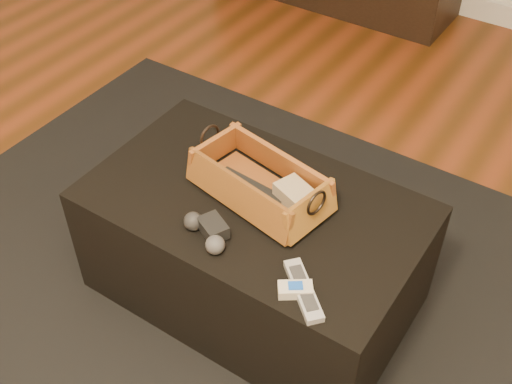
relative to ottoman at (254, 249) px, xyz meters
The scene contains 10 objects.
floor 0.51m from the ottoman, 118.36° to the right, with size 5.00×5.50×0.01m, color brown.
baseboard 2.34m from the ottoman, 95.38° to the left, with size 5.00×0.04×0.12m, color white.
area_rug 0.22m from the ottoman, 90.00° to the right, with size 2.60×2.00×0.01m, color black.
ottoman is the anchor object (origin of this frame).
tv_remote 0.24m from the ottoman, 145.66° to the left, with size 0.22×0.05×0.02m, color black.
cloth_bundle 0.29m from the ottoman, 17.52° to the left, with size 0.12×0.08×0.06m, color tan.
wicker_basket 0.26m from the ottoman, 84.32° to the left, with size 0.46×0.29×0.15m.
game_controller 0.31m from the ottoman, 96.90° to the right, with size 0.17×0.13×0.05m.
silver_remote 0.43m from the ottoman, 36.15° to the right, with size 0.18×0.17×0.02m.
cream_gadget 0.42m from the ottoman, 39.36° to the right, with size 0.10×0.09×0.03m.
Camera 1 is at (0.98, -0.73, 1.73)m, focal length 45.00 mm.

